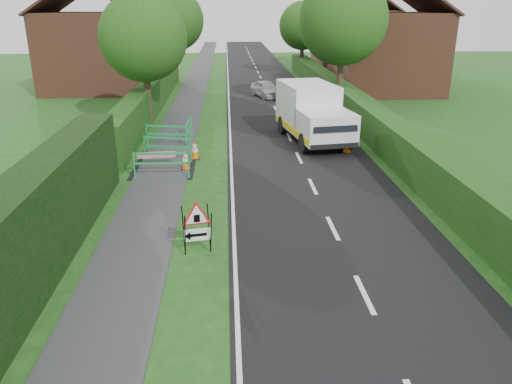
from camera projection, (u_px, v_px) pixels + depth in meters
ground at (255, 326)px, 10.03m from camera, size 120.00×120.00×0.00m
road_surface at (261, 79)px, 42.84m from camera, size 6.00×90.00×0.02m
footpath at (197, 80)px, 42.55m from camera, size 2.00×90.00×0.02m
hedge_west_near at (0, 335)px, 9.76m from camera, size 1.10×18.00×2.50m
hedge_west_far at (153, 110)px, 30.30m from camera, size 1.00×24.00×1.80m
hedge_east at (365, 131)px, 25.32m from camera, size 1.20×50.00×1.50m
house_west at (96, 50)px, 36.47m from camera, size 7.50×7.40×7.88m
house_east_a at (386, 51)px, 35.75m from camera, size 7.50×7.40×7.88m
house_east_b at (353, 38)px, 48.87m from camera, size 7.50×7.40×7.88m
tree_nw at (143, 38)px, 25.00m from camera, size 4.40×4.40×6.70m
tree_ne at (343, 20)px, 29.09m from camera, size 5.20×5.20×7.79m
tree_fw at (174, 20)px, 39.82m from camera, size 4.80×4.80×7.24m
tree_fe at (303, 26)px, 44.36m from camera, size 4.20×4.20×6.33m
triangle_sign at (195, 224)px, 12.61m from camera, size 0.98×0.98×1.22m
works_van at (312, 112)px, 23.18m from camera, size 3.04×5.89×2.56m
traffic_cone_0 at (347, 144)px, 21.56m from camera, size 0.38×0.38×0.79m
traffic_cone_1 at (347, 141)px, 22.06m from camera, size 0.38×0.38×0.79m
traffic_cone_2 at (341, 123)px, 25.32m from camera, size 0.38×0.38×0.79m
traffic_cone_3 at (185, 160)px, 19.38m from camera, size 0.38×0.38×0.79m
traffic_cone_4 at (195, 150)px, 20.68m from camera, size 0.38×0.38×0.79m
ped_barrier_0 at (161, 161)px, 18.40m from camera, size 2.07×0.39×1.00m
ped_barrier_1 at (167, 145)px, 20.46m from camera, size 2.08×0.82×1.00m
ped_barrier_2 at (168, 133)px, 22.46m from camera, size 2.09×0.72×1.00m
ped_barrier_3 at (189, 128)px, 23.34m from camera, size 0.46×2.08×1.00m
redwhite_plank at (157, 166)px, 19.95m from camera, size 1.50×0.18×0.25m
hatchback_car at (266, 89)px, 34.44m from camera, size 2.25×3.50×1.11m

